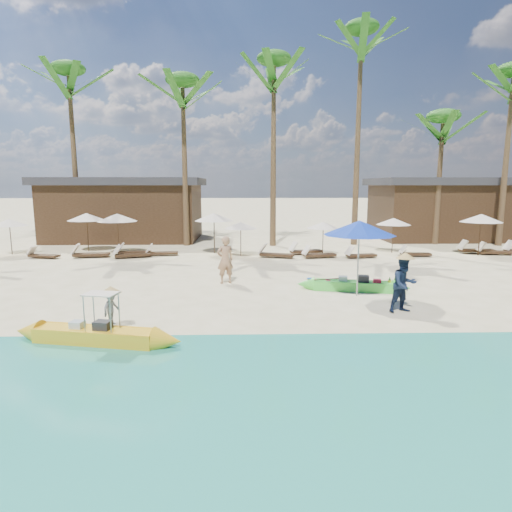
{
  "coord_description": "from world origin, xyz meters",
  "views": [
    {
      "loc": [
        0.37,
        -12.96,
        3.78
      ],
      "look_at": [
        0.76,
        2.0,
        1.31
      ],
      "focal_mm": 30.0,
      "sensor_mm": 36.0,
      "label": 1
    }
  ],
  "objects_px": {
    "yellow_canoe": "(96,335)",
    "blue_umbrella": "(359,228)",
    "green_canoe": "(353,285)",
    "tourist": "(225,260)"
  },
  "relations": [
    {
      "from": "green_canoe",
      "to": "tourist",
      "type": "xyz_separation_m",
      "value": [
        -4.69,
        1.32,
        0.74
      ]
    },
    {
      "from": "green_canoe",
      "to": "tourist",
      "type": "distance_m",
      "value": 4.93
    },
    {
      "from": "green_canoe",
      "to": "tourist",
      "type": "bearing_deg",
      "value": 175.6
    },
    {
      "from": "tourist",
      "to": "blue_umbrella",
      "type": "xyz_separation_m",
      "value": [
        4.64,
        -2.1,
        1.44
      ]
    },
    {
      "from": "yellow_canoe",
      "to": "blue_umbrella",
      "type": "bearing_deg",
      "value": 41.31
    },
    {
      "from": "green_canoe",
      "to": "blue_umbrella",
      "type": "height_order",
      "value": "blue_umbrella"
    },
    {
      "from": "green_canoe",
      "to": "blue_umbrella",
      "type": "xyz_separation_m",
      "value": [
        -0.05,
        -0.78,
        2.18
      ]
    },
    {
      "from": "green_canoe",
      "to": "blue_umbrella",
      "type": "bearing_deg",
      "value": -82.53
    },
    {
      "from": "yellow_canoe",
      "to": "blue_umbrella",
      "type": "xyz_separation_m",
      "value": [
        7.49,
        4.29,
        2.16
      ]
    },
    {
      "from": "green_canoe",
      "to": "tourist",
      "type": "height_order",
      "value": "tourist"
    }
  ]
}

